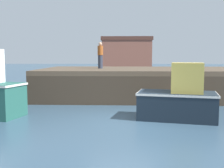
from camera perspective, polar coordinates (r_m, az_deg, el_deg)
ground at (r=10.55m, az=1.89°, el=-8.10°), size 120.00×160.00×0.10m
pier at (r=16.52m, az=6.75°, el=2.11°), size 12.48×6.61×1.74m
fishing_boat_near_right at (r=11.11m, az=13.80°, el=-2.98°), size 3.30×2.19×2.24m
rowboat at (r=13.27m, az=14.87°, el=-4.40°), size 1.71×1.18×0.40m
dockworker at (r=17.00m, az=-2.45°, el=5.99°), size 0.34×0.34×1.62m
warehouse at (r=39.37m, az=3.06°, el=5.96°), size 7.08×4.51×5.19m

